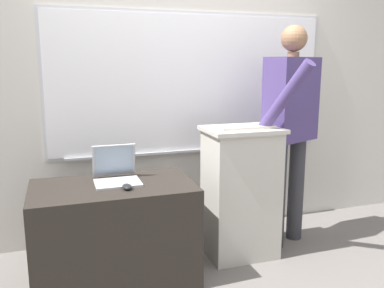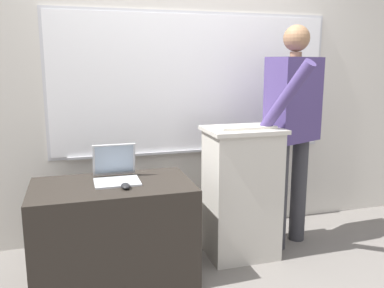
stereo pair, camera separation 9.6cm
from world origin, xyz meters
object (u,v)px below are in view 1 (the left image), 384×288
at_px(wireless_keyboard, 246,127).
at_px(person_presenter, 291,120).
at_px(lectern_podium, 241,192).
at_px(computer_mouse_by_laptop, 127,187).
at_px(laptop, 116,170).
at_px(side_desk, 115,233).

bearing_deg(wireless_keyboard, person_presenter, 15.07).
xyz_separation_m(lectern_podium, wireless_keyboard, (0.01, -0.05, 0.51)).
distance_m(lectern_podium, person_presenter, 0.70).
height_order(wireless_keyboard, computer_mouse_by_laptop, wireless_keyboard).
bearing_deg(person_presenter, laptop, 159.59).
height_order(side_desk, wireless_keyboard, wireless_keyboard).
bearing_deg(laptop, wireless_keyboard, -3.44).
distance_m(side_desk, laptop, 0.43).
bearing_deg(side_desk, person_presenter, 6.30).
xyz_separation_m(side_desk, person_presenter, (1.44, 0.16, 0.69)).
bearing_deg(side_desk, lectern_podium, 5.39).
height_order(person_presenter, laptop, person_presenter).
distance_m(side_desk, computer_mouse_by_laptop, 0.39).
bearing_deg(computer_mouse_by_laptop, side_desk, 119.93).
relative_size(side_desk, person_presenter, 0.60).
bearing_deg(wireless_keyboard, computer_mouse_by_laptop, -169.58).
height_order(person_presenter, computer_mouse_by_laptop, person_presenter).
relative_size(lectern_podium, side_desk, 0.95).
bearing_deg(lectern_podium, wireless_keyboard, -80.96).
relative_size(person_presenter, laptop, 5.68).
distance_m(lectern_podium, laptop, 0.98).
relative_size(laptop, wireless_keyboard, 0.73).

